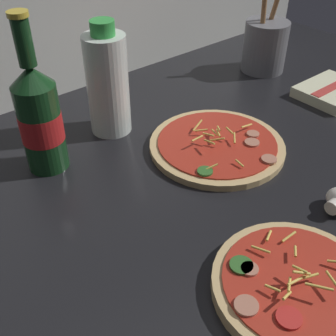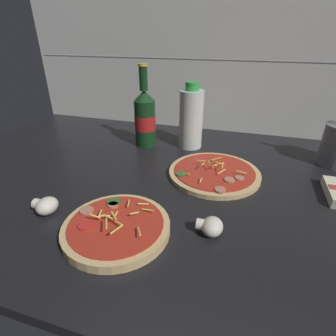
{
  "view_description": "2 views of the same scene",
  "coord_description": "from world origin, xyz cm",
  "px_view_note": "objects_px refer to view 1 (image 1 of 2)",
  "views": [
    {
      "loc": [
        -43.9,
        -40.11,
        49.0
      ],
      "look_at": [
        -9.2,
        1.2,
        7.93
      ],
      "focal_mm": 45.0,
      "sensor_mm": 36.0,
      "label": 1
    },
    {
      "loc": [
        13.37,
        -61.82,
        39.39
      ],
      "look_at": [
        -4.85,
        -2.63,
        7.05
      ],
      "focal_mm": 28.0,
      "sensor_mm": 36.0,
      "label": 2
    }
  ],
  "objects_px": {
    "pizza_far": "(217,145)",
    "utensil_crock": "(265,46)",
    "beer_bottle": "(40,117)",
    "oil_bottle": "(108,83)",
    "pizza_near": "(296,287)",
    "dish_towel": "(332,91)"
  },
  "relations": [
    {
      "from": "pizza_far",
      "to": "utensil_crock",
      "type": "height_order",
      "value": "utensil_crock"
    },
    {
      "from": "pizza_far",
      "to": "oil_bottle",
      "type": "relative_size",
      "value": 1.16
    },
    {
      "from": "pizza_far",
      "to": "utensil_crock",
      "type": "distance_m",
      "value": 0.4
    },
    {
      "from": "utensil_crock",
      "to": "oil_bottle",
      "type": "bearing_deg",
      "value": 178.97
    },
    {
      "from": "beer_bottle",
      "to": "oil_bottle",
      "type": "bearing_deg",
      "value": 10.92
    },
    {
      "from": "beer_bottle",
      "to": "pizza_far",
      "type": "bearing_deg",
      "value": -30.55
    },
    {
      "from": "pizza_far",
      "to": "dish_towel",
      "type": "height_order",
      "value": "pizza_far"
    },
    {
      "from": "beer_bottle",
      "to": "dish_towel",
      "type": "height_order",
      "value": "beer_bottle"
    },
    {
      "from": "pizza_far",
      "to": "dish_towel",
      "type": "relative_size",
      "value": 1.68
    },
    {
      "from": "pizza_far",
      "to": "utensil_crock",
      "type": "bearing_deg",
      "value": 27.52
    },
    {
      "from": "pizza_near",
      "to": "beer_bottle",
      "type": "xyz_separation_m",
      "value": [
        -0.12,
        0.46,
        0.09
      ]
    },
    {
      "from": "oil_bottle",
      "to": "utensil_crock",
      "type": "distance_m",
      "value": 0.47
    },
    {
      "from": "pizza_near",
      "to": "oil_bottle",
      "type": "relative_size",
      "value": 0.99
    },
    {
      "from": "pizza_near",
      "to": "dish_towel",
      "type": "relative_size",
      "value": 1.43
    },
    {
      "from": "pizza_far",
      "to": "oil_bottle",
      "type": "xyz_separation_m",
      "value": [
        -0.12,
        0.19,
        0.1
      ]
    },
    {
      "from": "pizza_near",
      "to": "oil_bottle",
      "type": "height_order",
      "value": "oil_bottle"
    },
    {
      "from": "pizza_near",
      "to": "oil_bottle",
      "type": "xyz_separation_m",
      "value": [
        0.04,
        0.49,
        0.09
      ]
    },
    {
      "from": "oil_bottle",
      "to": "dish_towel",
      "type": "distance_m",
      "value": 0.53
    },
    {
      "from": "pizza_near",
      "to": "pizza_far",
      "type": "xyz_separation_m",
      "value": [
        0.16,
        0.3,
        -0.0
      ]
    },
    {
      "from": "dish_towel",
      "to": "pizza_near",
      "type": "bearing_deg",
      "value": -151.7
    },
    {
      "from": "pizza_near",
      "to": "pizza_far",
      "type": "bearing_deg",
      "value": 62.07
    },
    {
      "from": "beer_bottle",
      "to": "dish_towel",
      "type": "distance_m",
      "value": 0.67
    }
  ]
}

